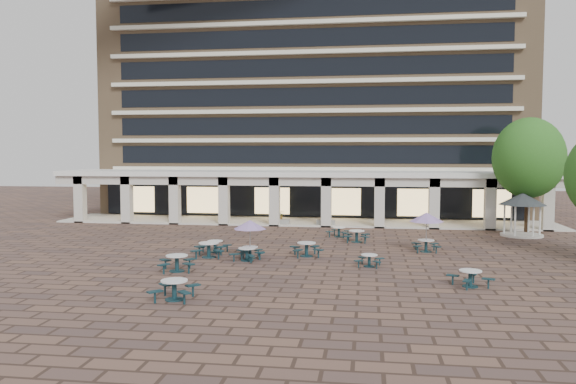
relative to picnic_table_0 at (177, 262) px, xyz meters
name	(u,v)px	position (x,y,z in m)	size (l,w,h in m)	color
ground	(275,253)	(4.08, 5.71, -0.50)	(120.00, 120.00, 0.00)	brown
apartment_building	(315,88)	(4.08, 31.18, 12.11)	(40.00, 15.50, 25.20)	#937553
retail_arcade	(304,188)	(4.08, 20.51, 2.51)	(42.00, 6.60, 4.40)	white
picnic_table_0	(177,262)	(0.00, 0.00, 0.00)	(2.18, 2.18, 0.83)	#133139
picnic_table_1	(174,288)	(1.74, -5.29, -0.01)	(1.87, 1.87, 0.82)	#133139
picnic_table_2	(247,253)	(2.90, 3.21, -0.06)	(1.90, 1.90, 0.72)	#133139
picnic_table_3	(369,259)	(9.58, 2.56, -0.11)	(1.61, 1.61, 0.64)	#133139
picnic_table_5	(209,249)	(0.53, 3.89, 0.02)	(2.11, 2.11, 0.85)	#133139
picnic_table_6	(250,226)	(2.93, 3.92, 1.34)	(1.87, 1.87, 2.16)	#133139
picnic_table_7	(470,277)	(14.02, -1.28, -0.05)	(2.04, 2.04, 0.74)	#133139
picnic_table_8	(215,245)	(0.44, 5.59, -0.08)	(1.92, 1.92, 0.70)	#133139
picnic_table_9	(339,231)	(7.47, 12.80, -0.08)	(1.84, 1.84, 0.70)	#133139
picnic_table_10	(306,248)	(6.01, 5.00, -0.01)	(2.11, 2.11, 0.81)	#133139
picnic_table_11	(426,219)	(12.98, 7.46, 1.51)	(2.05, 2.05, 2.36)	#133139
picnic_table_13	(357,235)	(8.77, 10.62, -0.03)	(1.79, 1.79, 0.78)	#133139
gazebo	(522,204)	(20.44, 15.05, 1.81)	(3.29, 3.29, 3.06)	beige
tree_east_c	(529,158)	(21.09, 16.22, 5.08)	(5.12, 5.12, 8.54)	#3F2B19
planter_left	(281,220)	(2.41, 18.61, -0.05)	(1.50, 0.66, 1.18)	gray
planter_right	(326,221)	(6.13, 18.61, -0.08)	(1.50, 0.60, 1.14)	gray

